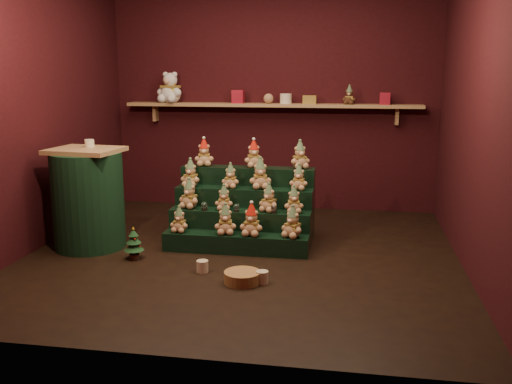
% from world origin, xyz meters
% --- Properties ---
extents(ground, '(4.00, 4.00, 0.00)m').
position_xyz_m(ground, '(0.00, 0.00, 0.00)').
color(ground, black).
rests_on(ground, ground).
extents(back_wall, '(4.00, 0.10, 2.80)m').
position_xyz_m(back_wall, '(0.00, 2.05, 1.40)').
color(back_wall, black).
rests_on(back_wall, ground).
extents(front_wall, '(4.00, 0.10, 2.80)m').
position_xyz_m(front_wall, '(0.00, -2.05, 1.40)').
color(front_wall, black).
rests_on(front_wall, ground).
extents(left_wall, '(0.10, 4.00, 2.80)m').
position_xyz_m(left_wall, '(-2.05, 0.00, 1.40)').
color(left_wall, black).
rests_on(left_wall, ground).
extents(right_wall, '(0.10, 4.00, 2.80)m').
position_xyz_m(right_wall, '(2.05, 0.00, 1.40)').
color(right_wall, black).
rests_on(right_wall, ground).
extents(back_shelf, '(3.60, 0.26, 0.24)m').
position_xyz_m(back_shelf, '(0.00, 1.87, 1.29)').
color(back_shelf, tan).
rests_on(back_shelf, ground).
extents(riser_tier_front, '(1.40, 0.22, 0.18)m').
position_xyz_m(riser_tier_front, '(-0.08, 0.08, 0.09)').
color(riser_tier_front, black).
rests_on(riser_tier_front, ground).
extents(riser_tier_midfront, '(1.40, 0.22, 0.36)m').
position_xyz_m(riser_tier_midfront, '(-0.08, 0.30, 0.18)').
color(riser_tier_midfront, black).
rests_on(riser_tier_midfront, ground).
extents(riser_tier_midback, '(1.40, 0.22, 0.54)m').
position_xyz_m(riser_tier_midback, '(-0.08, 0.52, 0.27)').
color(riser_tier_midback, black).
rests_on(riser_tier_midback, ground).
extents(riser_tier_back, '(1.40, 0.22, 0.72)m').
position_xyz_m(riser_tier_back, '(-0.08, 0.74, 0.36)').
color(riser_tier_back, black).
rests_on(riser_tier_back, ground).
extents(teddy_0, '(0.19, 0.18, 0.25)m').
position_xyz_m(teddy_0, '(-0.63, 0.06, 0.31)').
color(teddy_0, tan).
rests_on(teddy_0, riser_tier_front).
extents(teddy_1, '(0.24, 0.22, 0.29)m').
position_xyz_m(teddy_1, '(-0.17, 0.07, 0.32)').
color(teddy_1, tan).
rests_on(teddy_1, riser_tier_front).
extents(teddy_2, '(0.23, 0.21, 0.31)m').
position_xyz_m(teddy_2, '(0.08, 0.06, 0.33)').
color(teddy_2, tan).
rests_on(teddy_2, riser_tier_front).
extents(teddy_3, '(0.28, 0.27, 0.30)m').
position_xyz_m(teddy_3, '(0.47, 0.07, 0.33)').
color(teddy_3, tan).
rests_on(teddy_3, riser_tier_front).
extents(teddy_4, '(0.26, 0.25, 0.30)m').
position_xyz_m(teddy_4, '(-0.59, 0.31, 0.51)').
color(teddy_4, tan).
rests_on(teddy_4, riser_tier_midfront).
extents(teddy_5, '(0.19, 0.17, 0.25)m').
position_xyz_m(teddy_5, '(-0.24, 0.30, 0.48)').
color(teddy_5, tan).
rests_on(teddy_5, riser_tier_midfront).
extents(teddy_6, '(0.25, 0.24, 0.27)m').
position_xyz_m(teddy_6, '(0.21, 0.30, 0.50)').
color(teddy_6, tan).
rests_on(teddy_6, riser_tier_midfront).
extents(teddy_7, '(0.22, 0.20, 0.26)m').
position_xyz_m(teddy_7, '(0.46, 0.29, 0.49)').
color(teddy_7, tan).
rests_on(teddy_7, riser_tier_midfront).
extents(teddy_8, '(0.22, 0.21, 0.28)m').
position_xyz_m(teddy_8, '(-0.63, 0.50, 0.68)').
color(teddy_8, tan).
rests_on(teddy_8, riser_tier_midback).
extents(teddy_9, '(0.18, 0.17, 0.25)m').
position_xyz_m(teddy_9, '(-0.21, 0.50, 0.66)').
color(teddy_9, tan).
rests_on(teddy_9, riser_tier_midback).
extents(teddy_10, '(0.26, 0.25, 0.31)m').
position_xyz_m(teddy_10, '(0.09, 0.53, 0.69)').
color(teddy_10, tan).
rests_on(teddy_10, riser_tier_midback).
extents(teddy_11, '(0.19, 0.18, 0.26)m').
position_xyz_m(teddy_11, '(0.48, 0.53, 0.67)').
color(teddy_11, tan).
rests_on(teddy_11, riser_tier_midback).
extents(teddy_12, '(0.23, 0.22, 0.28)m').
position_xyz_m(teddy_12, '(-0.55, 0.75, 0.86)').
color(teddy_12, tan).
rests_on(teddy_12, riser_tier_back).
extents(teddy_13, '(0.25, 0.24, 0.28)m').
position_xyz_m(teddy_13, '(-0.02, 0.75, 0.86)').
color(teddy_13, tan).
rests_on(teddy_13, riser_tier_back).
extents(teddy_14, '(0.27, 0.26, 0.29)m').
position_xyz_m(teddy_14, '(0.46, 0.75, 0.86)').
color(teddy_14, tan).
rests_on(teddy_14, riser_tier_back).
extents(snow_globe_a, '(0.06, 0.06, 0.09)m').
position_xyz_m(snow_globe_a, '(-0.42, 0.24, 0.40)').
color(snow_globe_a, black).
rests_on(snow_globe_a, riser_tier_midfront).
extents(snow_globe_b, '(0.06, 0.06, 0.08)m').
position_xyz_m(snow_globe_b, '(-0.10, 0.24, 0.40)').
color(snow_globe_b, black).
rests_on(snow_globe_b, riser_tier_midfront).
extents(snow_globe_c, '(0.06, 0.06, 0.08)m').
position_xyz_m(snow_globe_c, '(0.27, 0.24, 0.40)').
color(snow_globe_c, black).
rests_on(snow_globe_c, riser_tier_midfront).
extents(side_table, '(0.69, 0.68, 0.98)m').
position_xyz_m(side_table, '(-1.52, 0.00, 0.49)').
color(side_table, tan).
rests_on(side_table, ground).
extents(table_ornament, '(0.09, 0.09, 0.07)m').
position_xyz_m(table_ornament, '(-1.52, 0.10, 1.02)').
color(table_ornament, beige).
rests_on(table_ornament, side_table).
extents(mini_christmas_tree, '(0.18, 0.18, 0.31)m').
position_xyz_m(mini_christmas_tree, '(-0.96, -0.28, 0.15)').
color(mini_christmas_tree, '#412417').
rests_on(mini_christmas_tree, ground).
extents(mug_left, '(0.10, 0.10, 0.10)m').
position_xyz_m(mug_left, '(-0.25, -0.51, 0.05)').
color(mug_left, beige).
rests_on(mug_left, ground).
extents(mug_right, '(0.10, 0.10, 0.10)m').
position_xyz_m(mug_right, '(0.31, -0.69, 0.05)').
color(mug_right, beige).
rests_on(mug_right, ground).
extents(wicker_basket, '(0.38, 0.38, 0.09)m').
position_xyz_m(wicker_basket, '(0.14, -0.71, 0.05)').
color(wicker_basket, '#AC7E45').
rests_on(wicker_basket, ground).
extents(white_bear, '(0.40, 0.38, 0.47)m').
position_xyz_m(white_bear, '(-1.26, 1.84, 1.56)').
color(white_bear, white).
rests_on(white_bear, back_shelf).
extents(brown_bear, '(0.17, 0.16, 0.22)m').
position_xyz_m(brown_bear, '(0.94, 1.84, 1.43)').
color(brown_bear, '#4B2919').
rests_on(brown_bear, back_shelf).
extents(gift_tin_red_a, '(0.14, 0.14, 0.16)m').
position_xyz_m(gift_tin_red_a, '(-0.40, 1.85, 1.40)').
color(gift_tin_red_a, '#A6192E').
rests_on(gift_tin_red_a, back_shelf).
extents(gift_tin_cream, '(0.14, 0.14, 0.12)m').
position_xyz_m(gift_tin_cream, '(0.18, 1.85, 1.38)').
color(gift_tin_cream, beige).
rests_on(gift_tin_cream, back_shelf).
extents(gift_tin_red_b, '(0.12, 0.12, 0.14)m').
position_xyz_m(gift_tin_red_b, '(1.35, 1.85, 1.39)').
color(gift_tin_red_b, '#A6192E').
rests_on(gift_tin_red_b, back_shelf).
extents(shelf_plush_ball, '(0.12, 0.12, 0.12)m').
position_xyz_m(shelf_plush_ball, '(-0.03, 1.85, 1.38)').
color(shelf_plush_ball, tan).
rests_on(shelf_plush_ball, back_shelf).
extents(scarf_gift_box, '(0.16, 0.10, 0.10)m').
position_xyz_m(scarf_gift_box, '(0.47, 1.85, 1.37)').
color(scarf_gift_box, '#CA6E1C').
rests_on(scarf_gift_box, back_shelf).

